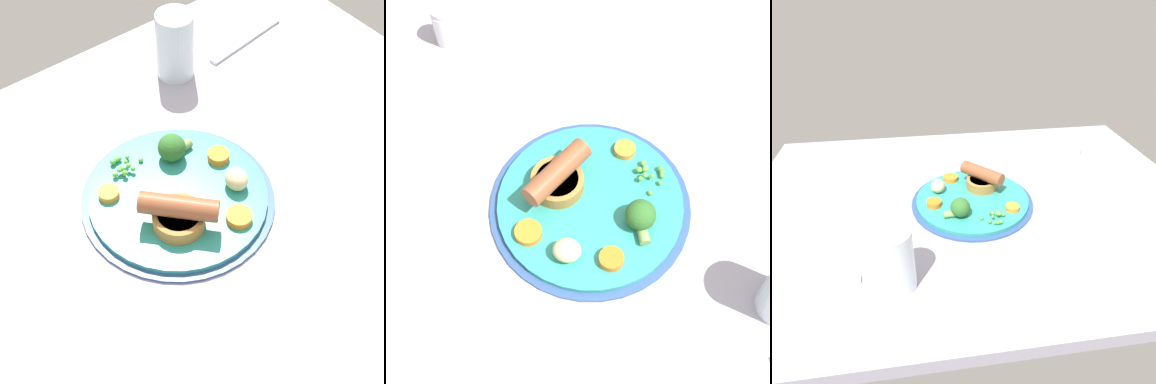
% 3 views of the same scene
% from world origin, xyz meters
% --- Properties ---
extents(dining_table, '(1.10, 0.80, 0.03)m').
position_xyz_m(dining_table, '(0.00, 0.00, 0.01)').
color(dining_table, '#9E99AD').
rests_on(dining_table, ground).
extents(dinner_plate, '(0.29, 0.29, 0.01)m').
position_xyz_m(dinner_plate, '(0.01, 0.01, 0.04)').
color(dinner_plate, '#2D4C84').
rests_on(dinner_plate, dining_table).
extents(sausage_pudding, '(0.10, 0.10, 0.06)m').
position_xyz_m(sausage_pudding, '(-0.03, -0.03, 0.07)').
color(sausage_pudding, '#AD7538').
rests_on(sausage_pudding, dinner_plate).
extents(pea_pile, '(0.05, 0.04, 0.02)m').
position_xyz_m(pea_pile, '(-0.03, 0.11, 0.05)').
color(pea_pile, '#65B73B').
rests_on(pea_pile, dinner_plate).
extents(broccoli_floret_near, '(0.06, 0.04, 0.04)m').
position_xyz_m(broccoli_floret_near, '(0.05, 0.08, 0.06)').
color(broccoli_floret_near, '#2D6628').
rests_on(broccoli_floret_near, dinner_plate).
extents(potato_chunk_0, '(0.04, 0.05, 0.03)m').
position_xyz_m(potato_chunk_0, '(0.08, -0.03, 0.06)').
color(potato_chunk_0, beige).
rests_on(potato_chunk_0, dinner_plate).
extents(carrot_slice_1, '(0.05, 0.05, 0.01)m').
position_xyz_m(carrot_slice_1, '(0.05, -0.08, 0.05)').
color(carrot_slice_1, orange).
rests_on(carrot_slice_1, dinner_plate).
extents(carrot_slice_2, '(0.04, 0.04, 0.01)m').
position_xyz_m(carrot_slice_2, '(-0.08, 0.08, 0.05)').
color(carrot_slice_2, orange).
rests_on(carrot_slice_2, dinner_plate).
extents(carrot_slice_3, '(0.04, 0.04, 0.01)m').
position_xyz_m(carrot_slice_3, '(0.10, 0.03, 0.05)').
color(carrot_slice_3, orange).
rests_on(carrot_slice_3, dinner_plate).
extents(fork, '(0.18, 0.04, 0.01)m').
position_xyz_m(fork, '(0.33, 0.24, 0.03)').
color(fork, silver).
rests_on(fork, dining_table).
extents(drinking_glass, '(0.07, 0.07, 0.12)m').
position_xyz_m(drinking_glass, '(0.18, 0.25, 0.09)').
color(drinking_glass, silver).
rests_on(drinking_glass, dining_table).
extents(salt_shaker, '(0.04, 0.04, 0.07)m').
position_xyz_m(salt_shaker, '(-0.34, -0.19, 0.07)').
color(salt_shaker, silver).
rests_on(salt_shaker, dining_table).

